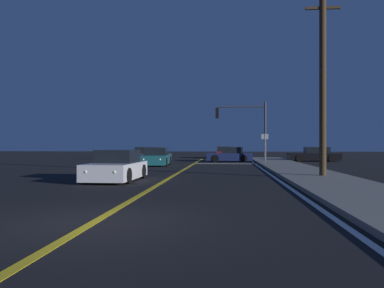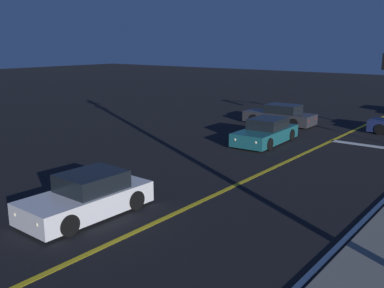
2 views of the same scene
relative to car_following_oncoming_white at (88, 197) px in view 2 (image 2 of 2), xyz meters
name	(u,v)px [view 2 (image 2 of 2)]	position (x,y,z in m)	size (l,w,h in m)	color
lane_line_center	(213,196)	(2.14, 3.87, -0.58)	(0.20, 44.04, 0.01)	gold
lane_line_edge_right	(353,231)	(7.10, 3.87, -0.58)	(0.16, 44.04, 0.01)	white
stop_bar	(380,147)	(4.75, 15.32, -0.58)	(5.21, 0.50, 0.01)	white
car_following_oncoming_white	(88,197)	(0.00, 0.00, 0.00)	(2.01, 4.26, 1.34)	silver
car_far_approaching_teal	(266,132)	(-0.53, 12.61, 0.00)	(2.16, 4.66, 1.34)	#195960
car_lead_oncoming_charcoal	(280,116)	(-2.50, 18.18, 0.00)	(4.72, 1.93, 1.34)	#2D2D33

